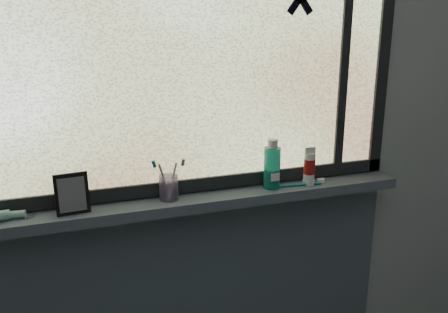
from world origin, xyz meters
name	(u,v)px	position (x,y,z in m)	size (l,w,h in m)	color
wall_back	(193,131)	(0.00, 1.30, 1.25)	(3.00, 0.01, 2.50)	#9EA3A8
windowsill	(199,201)	(0.00, 1.23, 1.00)	(1.62, 0.14, 0.04)	#46515D
sill_apron	(197,312)	(0.00, 1.29, 0.49)	(1.62, 0.02, 0.98)	#46515D
window_pane	(193,54)	(0.00, 1.28, 1.53)	(1.50, 0.01, 1.00)	silver
frame_bottom	(195,184)	(0.00, 1.28, 1.05)	(1.60, 0.03, 0.05)	black
frame_right	(383,48)	(0.78, 1.28, 1.53)	(0.05, 0.03, 1.10)	black
frame_mullion	(344,49)	(0.60, 1.28, 1.53)	(0.04, 0.03, 1.00)	black
vanity_mirror	(72,194)	(-0.44, 1.22, 1.09)	(0.11, 0.06, 0.14)	black
toothpaste_tube	(7,215)	(-0.65, 1.23, 1.04)	(0.19, 0.04, 0.03)	silver
toothbrush_cup	(169,188)	(-0.11, 1.24, 1.06)	(0.07, 0.07, 0.09)	#AD96C7
toothbrush_lying	(300,184)	(0.40, 1.21, 1.03)	(0.22, 0.02, 0.01)	#0E6A7E
mouthwash_bottle	(272,164)	(0.29, 1.23, 1.12)	(0.06, 0.06, 0.16)	teal
cream_tube	(310,165)	(0.44, 1.22, 1.10)	(0.04, 0.04, 0.11)	silver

